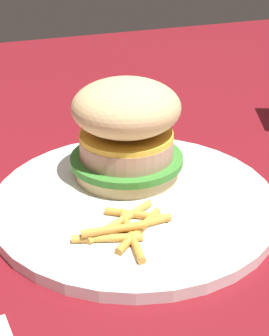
{
  "coord_description": "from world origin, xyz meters",
  "views": [
    {
      "loc": [
        -0.17,
        -0.37,
        0.26
      ],
      "look_at": [
        -0.01,
        0.01,
        0.04
      ],
      "focal_mm": 49.93,
      "sensor_mm": 36.0,
      "label": 1
    }
  ],
  "objects": [
    {
      "name": "fries_pile",
      "position": [
        -0.04,
        -0.05,
        0.02
      ],
      "size": [
        0.09,
        0.09,
        0.01
      ],
      "color": "gold",
      "rests_on": "plate"
    },
    {
      "name": "ground_plane",
      "position": [
        0.0,
        0.0,
        0.0
      ],
      "size": [
        1.6,
        1.6,
        0.0
      ],
      "primitive_type": "plane",
      "color": "maroon"
    },
    {
      "name": "sandwich",
      "position": [
        0.0,
        0.05,
        0.07
      ],
      "size": [
        0.12,
        0.12,
        0.11
      ],
      "color": "tan",
      "rests_on": "plate"
    },
    {
      "name": "plate",
      "position": [
        -0.01,
        0.01,
        0.01
      ],
      "size": [
        0.29,
        0.29,
        0.01
      ],
      "primitive_type": "cylinder",
      "color": "white",
      "rests_on": "ground_plane"
    }
  ]
}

